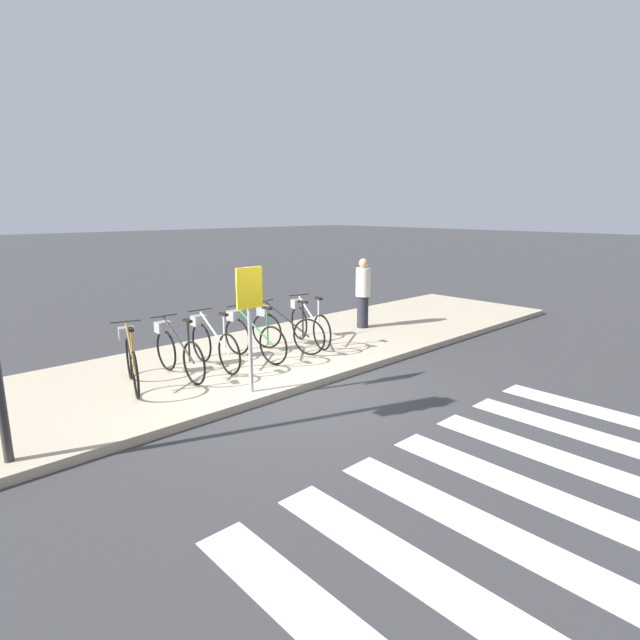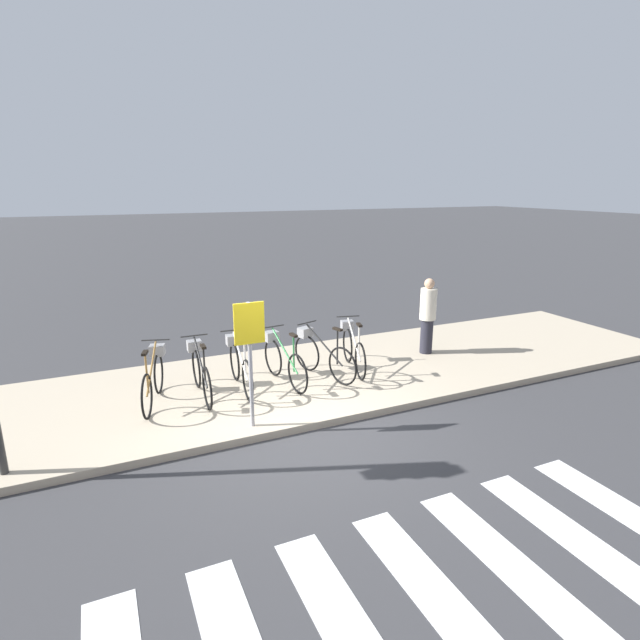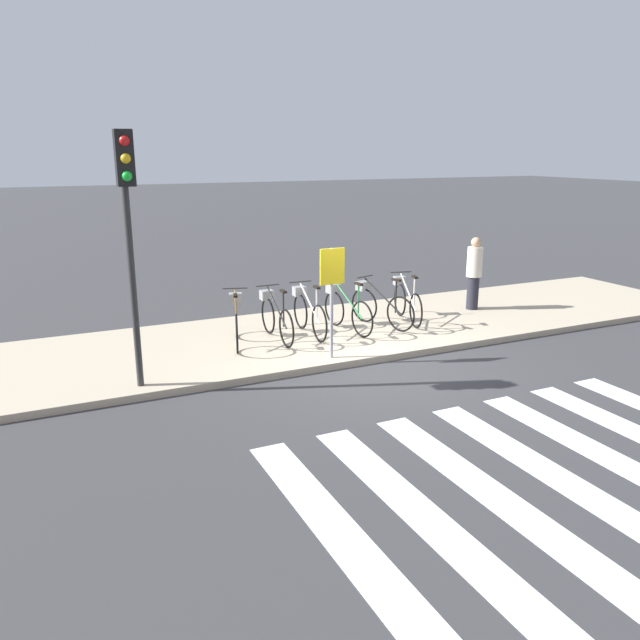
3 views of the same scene
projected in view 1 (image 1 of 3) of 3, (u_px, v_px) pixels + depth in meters
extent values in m
plane|color=#38383A|center=(296.00, 394.00, 7.75)|extent=(120.00, 120.00, 0.00)
cube|color=#B7A88E|center=(231.00, 364.00, 9.04)|extent=(17.74, 3.64, 0.12)
torus|color=black|center=(136.00, 375.00, 7.19)|extent=(0.24, 0.68, 0.70)
torus|color=black|center=(129.00, 358.00, 8.04)|extent=(0.24, 0.68, 0.70)
cylinder|color=olive|center=(130.00, 348.00, 7.56)|extent=(0.32, 0.95, 0.60)
cylinder|color=olive|center=(133.00, 352.00, 7.24)|extent=(0.04, 0.04, 0.63)
cube|color=black|center=(131.00, 329.00, 7.17)|extent=(0.13, 0.21, 0.04)
cylinder|color=#262626|center=(126.00, 322.00, 7.91)|extent=(0.45, 0.16, 0.02)
cube|color=gray|center=(127.00, 333.00, 8.00)|extent=(0.29, 0.26, 0.18)
torus|color=black|center=(194.00, 363.00, 7.75)|extent=(0.05, 0.70, 0.70)
torus|color=black|center=(166.00, 350.00, 8.46)|extent=(0.05, 0.70, 0.70)
cylinder|color=black|center=(178.00, 340.00, 8.04)|extent=(0.05, 0.99, 0.60)
cylinder|color=black|center=(189.00, 342.00, 7.78)|extent=(0.03, 0.03, 0.63)
cube|color=black|center=(187.00, 321.00, 7.71)|extent=(0.07, 0.20, 0.04)
cylinder|color=#262626|center=(164.00, 316.00, 8.33)|extent=(0.46, 0.03, 0.02)
cube|color=gray|center=(163.00, 327.00, 8.40)|extent=(0.24, 0.20, 0.18)
torus|color=black|center=(229.00, 354.00, 8.24)|extent=(0.06, 0.71, 0.70)
torus|color=black|center=(202.00, 343.00, 8.95)|extent=(0.06, 0.71, 0.70)
cylinder|color=silver|center=(214.00, 332.00, 8.53)|extent=(0.07, 0.99, 0.60)
cylinder|color=silver|center=(224.00, 334.00, 8.27)|extent=(0.03, 0.03, 0.63)
cube|color=black|center=(224.00, 314.00, 8.19)|extent=(0.08, 0.20, 0.04)
cylinder|color=#262626|center=(200.00, 310.00, 8.82)|extent=(0.46, 0.04, 0.02)
cube|color=gray|center=(199.00, 320.00, 8.90)|extent=(0.25, 0.21, 0.18)
torus|color=black|center=(273.00, 345.00, 8.76)|extent=(0.11, 0.70, 0.70)
torus|color=black|center=(237.00, 337.00, 9.38)|extent=(0.11, 0.70, 0.70)
cylinder|color=#267238|center=(254.00, 326.00, 9.01)|extent=(0.14, 0.98, 0.60)
cylinder|color=#267238|center=(267.00, 327.00, 8.78)|extent=(0.04, 0.04, 0.63)
cube|color=black|center=(267.00, 308.00, 8.70)|extent=(0.09, 0.21, 0.04)
cylinder|color=#262626|center=(236.00, 305.00, 9.25)|extent=(0.46, 0.07, 0.02)
cube|color=gray|center=(235.00, 315.00, 9.32)|extent=(0.26, 0.23, 0.18)
torus|color=black|center=(309.00, 337.00, 9.35)|extent=(0.25, 0.68, 0.70)
torus|color=black|center=(267.00, 331.00, 9.81)|extent=(0.25, 0.68, 0.70)
cylinder|color=black|center=(287.00, 319.00, 9.52)|extent=(0.33, 0.95, 0.60)
cylinder|color=black|center=(303.00, 320.00, 9.34)|extent=(0.04, 0.04, 0.63)
cube|color=black|center=(303.00, 302.00, 9.27)|extent=(0.13, 0.21, 0.04)
cylinder|color=#262626|center=(266.00, 301.00, 9.68)|extent=(0.45, 0.16, 0.02)
cube|color=gray|center=(264.00, 311.00, 9.75)|extent=(0.29, 0.26, 0.18)
torus|color=black|center=(322.00, 333.00, 9.68)|extent=(0.20, 0.69, 0.70)
torus|color=black|center=(299.00, 323.00, 10.50)|extent=(0.20, 0.69, 0.70)
cylinder|color=beige|center=(310.00, 314.00, 10.03)|extent=(0.26, 0.97, 0.60)
cylinder|color=beige|center=(319.00, 315.00, 9.72)|extent=(0.04, 0.04, 0.63)
cube|color=black|center=(319.00, 298.00, 9.65)|extent=(0.11, 0.21, 0.04)
cylinder|color=#262626|center=(299.00, 295.00, 10.37)|extent=(0.45, 0.13, 0.02)
cube|color=gray|center=(298.00, 304.00, 10.46)|extent=(0.28, 0.25, 0.18)
cylinder|color=#23232D|center=(363.00, 312.00, 11.55)|extent=(0.26, 0.26, 0.74)
cylinder|color=beige|center=(363.00, 282.00, 11.40)|extent=(0.34, 0.34, 0.65)
sphere|color=tan|center=(364.00, 263.00, 11.31)|extent=(0.21, 0.21, 0.21)
cylinder|color=#99999E|center=(250.00, 331.00, 7.33)|extent=(0.06, 0.06, 1.89)
cube|color=yellow|center=(249.00, 288.00, 7.18)|extent=(0.44, 0.03, 0.60)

